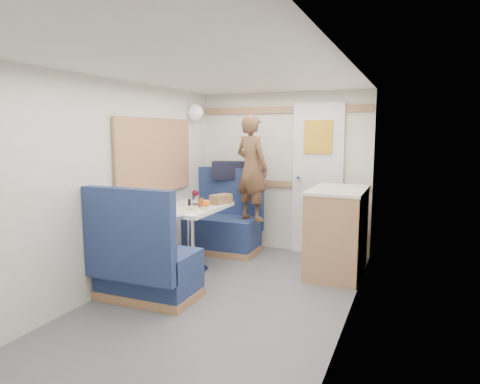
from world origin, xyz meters
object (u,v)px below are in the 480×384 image
at_px(duffel_bag, 231,170).
at_px(bread_loaf, 221,199).
at_px(tumbler_mid, 195,199).
at_px(dinette_table, 191,220).
at_px(dome_light, 195,113).
at_px(orange_fruit, 207,204).
at_px(pepper_grinder, 189,203).
at_px(cheese_block, 190,208).
at_px(wine_glass, 195,194).
at_px(bench_near, 145,268).
at_px(beer_glass, 201,202).
at_px(galley_counter, 337,231).
at_px(bench_far, 224,228).
at_px(tray, 178,212).
at_px(person, 252,168).
at_px(tumbler_left, 157,204).

height_order(duffel_bag, bread_loaf, duffel_bag).
bearing_deg(tumbler_mid, dinette_table, -75.81).
distance_m(dome_light, orange_fruit, 1.47).
bearing_deg(pepper_grinder, duffel_bag, 91.15).
bearing_deg(cheese_block, pepper_grinder, 121.11).
height_order(dome_light, wine_glass, dome_light).
distance_m(bench_near, dome_light, 2.28).
height_order(bench_near, orange_fruit, bench_near).
xyz_separation_m(duffel_bag, beer_glass, (0.12, -1.10, -0.25)).
bearing_deg(galley_counter, dome_light, 170.82).
bearing_deg(dinette_table, orange_fruit, -16.78).
relative_size(bench_near, galley_counter, 1.14).
height_order(galley_counter, wine_glass, galley_counter).
xyz_separation_m(tumbler_mid, pepper_grinder, (0.06, -0.23, -0.01)).
bearing_deg(galley_counter, bench_far, 167.90).
bearing_deg(orange_fruit, tumbler_mid, 137.35).
xyz_separation_m(bench_far, beer_glass, (0.11, -0.84, 0.47)).
bearing_deg(cheese_block, orange_fruit, 68.77).
bearing_deg(tray, dinette_table, 98.93).
bearing_deg(dome_light, bench_near, -77.18).
bearing_deg(beer_glass, tumbler_mid, 134.14).
bearing_deg(wine_glass, tray, -83.96).
relative_size(duffel_bag, tray, 1.27).
bearing_deg(dinette_table, tumbler_mid, 104.19).
bearing_deg(tray, person, 73.49).
bearing_deg(tumbler_left, duffel_bag, 81.54).
xyz_separation_m(tray, cheese_block, (0.09, 0.09, 0.03)).
relative_size(orange_fruit, bread_loaf, 0.31).
bearing_deg(bread_loaf, orange_fruit, -90.00).
bearing_deg(bread_loaf, cheese_block, -98.04).
xyz_separation_m(dinette_table, tray, (0.06, -0.36, 0.16)).
height_order(dinette_table, beer_glass, beer_glass).
xyz_separation_m(dome_light, beer_glass, (0.50, -0.83, -0.98)).
height_order(galley_counter, bread_loaf, galley_counter).
bearing_deg(bench_far, pepper_grinder, -89.40).
bearing_deg(bread_loaf, duffel_bag, 106.00).
height_order(dome_light, tumbler_left, dome_light).
height_order(dome_light, cheese_block, dome_light).
bearing_deg(cheese_block, galley_counter, 31.84).
xyz_separation_m(dinette_table, duffel_bag, (-0.01, 1.12, 0.45)).
bearing_deg(dinette_table, pepper_grinder, -77.77).
bearing_deg(bench_near, dome_light, 102.82).
bearing_deg(dome_light, galley_counter, -9.18).
relative_size(dome_light, pepper_grinder, 2.30).
height_order(tray, pepper_grinder, pepper_grinder).
relative_size(duffel_bag, tumbler_left, 4.21).
bearing_deg(wine_glass, beer_glass, -35.48).
bearing_deg(cheese_block, wine_glass, 110.73).
relative_size(tumbler_mid, pepper_grinder, 1.24).
xyz_separation_m(person, duffel_bag, (-0.41, 0.33, -0.07)).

